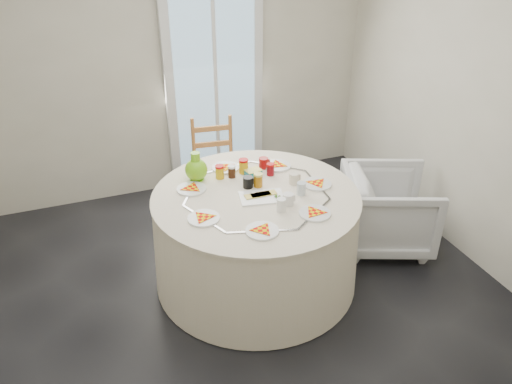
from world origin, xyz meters
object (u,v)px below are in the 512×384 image
object	(u,v)px
table	(256,239)
armchair	(388,206)
green_pitcher	(196,169)
wooden_chair	(216,168)

from	to	relation	value
table	armchair	bearing A→B (deg)	1.95
green_pitcher	armchair	bearing A→B (deg)	-36.59
wooden_chair	armchair	distance (m)	1.62
table	wooden_chair	world-z (taller)	wooden_chair
table	green_pitcher	world-z (taller)	green_pitcher
wooden_chair	armchair	bearing A→B (deg)	-33.51
wooden_chair	green_pitcher	world-z (taller)	green_pitcher
green_pitcher	table	bearing A→B (deg)	-72.03
table	armchair	distance (m)	1.24
wooden_chair	green_pitcher	distance (m)	0.89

